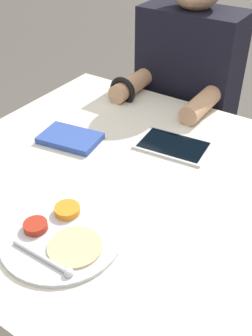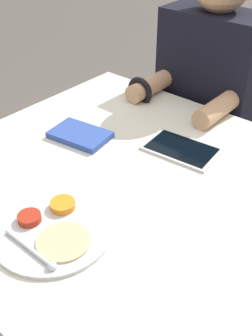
{
  "view_description": "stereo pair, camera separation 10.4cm",
  "coord_description": "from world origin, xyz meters",
  "px_view_note": "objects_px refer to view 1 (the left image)",
  "views": [
    {
      "loc": [
        0.48,
        -0.73,
        1.44
      ],
      "look_at": [
        0.02,
        -0.04,
        0.82
      ],
      "focal_mm": 42.0,
      "sensor_mm": 36.0,
      "label": 1
    },
    {
      "loc": [
        0.56,
        -0.67,
        1.44
      ],
      "look_at": [
        0.02,
        -0.04,
        0.82
      ],
      "focal_mm": 42.0,
      "sensor_mm": 36.0,
      "label": 2
    }
  ],
  "objects_px": {
    "thali_tray": "(62,235)",
    "tablet_device": "(173,146)",
    "red_notebook": "(70,139)",
    "person_diner": "(183,121)"
  },
  "relations": [
    {
      "from": "thali_tray",
      "to": "tablet_device",
      "type": "distance_m",
      "value": 0.49
    },
    {
      "from": "thali_tray",
      "to": "tablet_device",
      "type": "relative_size",
      "value": 1.22
    },
    {
      "from": "thali_tray",
      "to": "person_diner",
      "type": "relative_size",
      "value": 0.23
    },
    {
      "from": "red_notebook",
      "to": "tablet_device",
      "type": "relative_size",
      "value": 0.86
    },
    {
      "from": "thali_tray",
      "to": "tablet_device",
      "type": "bearing_deg",
      "value": 86.03
    },
    {
      "from": "tablet_device",
      "to": "thali_tray",
      "type": "bearing_deg",
      "value": -93.97
    },
    {
      "from": "red_notebook",
      "to": "person_diner",
      "type": "bearing_deg",
      "value": 78.38
    },
    {
      "from": "thali_tray",
      "to": "red_notebook",
      "type": "distance_m",
      "value": 0.42
    },
    {
      "from": "thali_tray",
      "to": "red_notebook",
      "type": "height_order",
      "value": "thali_tray"
    },
    {
      "from": "red_notebook",
      "to": "person_diner",
      "type": "distance_m",
      "value": 0.63
    }
  ]
}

